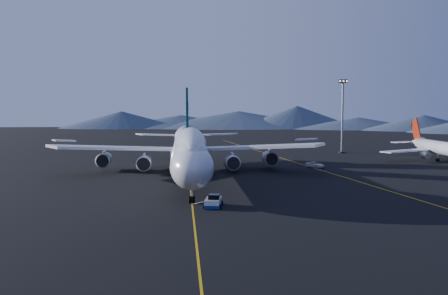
{
  "coord_description": "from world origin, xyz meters",
  "views": [
    {
      "loc": [
        -1.49,
        -100.59,
        14.64
      ],
      "look_at": [
        7.24,
        1.62,
        6.0
      ],
      "focal_mm": 40.0,
      "sensor_mm": 36.0,
      "label": 1
    }
  ],
  "objects": [
    {
      "name": "ground",
      "position": [
        0.0,
        0.0,
        0.0
      ],
      "size": [
        500.0,
        500.0,
        0.0
      ],
      "primitive_type": "plane",
      "color": "black",
      "rests_on": "ground"
    },
    {
      "name": "taxiway_line_main",
      "position": [
        0.0,
        0.0,
        0.01
      ],
      "size": [
        0.25,
        220.0,
        0.01
      ],
      "primitive_type": "cube",
      "color": "gold",
      "rests_on": "ground"
    },
    {
      "name": "taxiway_line_side",
      "position": [
        30.0,
        10.0,
        0.01
      ],
      "size": [
        28.08,
        198.09,
        0.01
      ],
      "primitive_type": "cube",
      "rotation": [
        0.0,
        0.0,
        0.14
      ],
      "color": "gold",
      "rests_on": "ground"
    },
    {
      "name": "boeing_747",
      "position": [
        0.0,
        0.03,
        5.81
      ],
      "size": [
        59.62,
        72.43,
        19.37
      ],
      "color": "silver",
      "rests_on": "ground"
    },
    {
      "name": "pushback_tug",
      "position": [
        3.0,
        -29.5,
        0.61
      ],
      "size": [
        3.16,
        4.78,
        1.94
      ],
      "rotation": [
        0.0,
        0.0,
        -0.17
      ],
      "color": "silver",
      "rests_on": "ground"
    },
    {
      "name": "second_jet",
      "position": [
        67.3,
        23.67,
        3.37
      ],
      "size": [
        34.68,
        39.18,
        11.15
      ],
      "rotation": [
        0.0,
        0.0,
        -0.14
      ],
      "color": "silver",
      "rests_on": "ground"
    },
    {
      "name": "service_van",
      "position": [
        30.0,
        14.57,
        0.68
      ],
      "size": [
        4.48,
        5.31,
        1.35
      ],
      "primitive_type": "imported",
      "rotation": [
        0.0,
        0.0,
        0.56
      ],
      "color": "silver",
      "rests_on": "ground"
    },
    {
      "name": "floodlight_mast",
      "position": [
        48.07,
        49.83,
        11.47
      ],
      "size": [
        2.8,
        2.1,
        22.63
      ],
      "rotation": [
        0.0,
        0.0,
        0.27
      ],
      "color": "black",
      "rests_on": "ground"
    }
  ]
}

